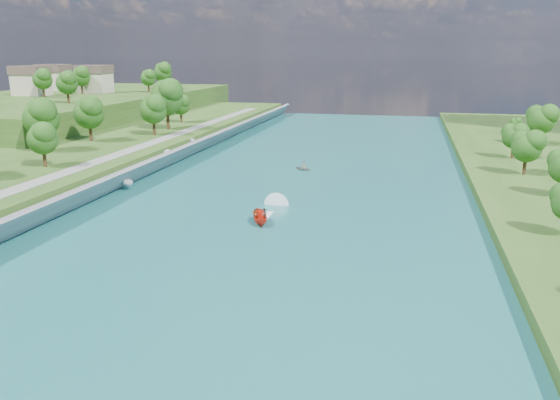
# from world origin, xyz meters

# --- Properties ---
(ground) EXTENTS (260.00, 260.00, 0.00)m
(ground) POSITION_xyz_m (0.00, 0.00, 0.00)
(ground) COLOR #2D5119
(ground) RESTS_ON ground
(river_water) EXTENTS (55.00, 240.00, 0.10)m
(river_water) POSITION_xyz_m (0.00, 20.00, 0.05)
(river_water) COLOR #1A6563
(river_water) RESTS_ON ground
(ridge_west) EXTENTS (60.00, 120.00, 9.00)m
(ridge_west) POSITION_xyz_m (-82.50, 95.00, 4.50)
(ridge_west) COLOR #2D5119
(ridge_west) RESTS_ON ground
(riprap_bank) EXTENTS (3.90, 236.00, 4.09)m
(riprap_bank) POSITION_xyz_m (-25.86, 19.12, 1.82)
(riprap_bank) COLOR slate
(riprap_bank) RESTS_ON ground
(riverside_path) EXTENTS (3.00, 200.00, 0.10)m
(riverside_path) POSITION_xyz_m (-32.50, 20.00, 3.55)
(riverside_path) COLOR gray
(riverside_path) RESTS_ON berm_west
(ridge_houses) EXTENTS (29.50, 29.50, 8.40)m
(ridge_houses) POSITION_xyz_m (-88.67, 100.00, 13.31)
(ridge_houses) COLOR beige
(ridge_houses) RESTS_ON ridge_west
(trees_east) EXTENTS (15.98, 137.11, 10.40)m
(trees_east) POSITION_xyz_m (39.47, 38.92, 5.67)
(trees_east) COLOR #1E4C14
(trees_east) RESTS_ON berm_east
(trees_ridge) EXTENTS (23.96, 59.45, 10.63)m
(trees_ridge) POSITION_xyz_m (-70.28, 96.58, 13.80)
(trees_ridge) COLOR #1E4C14
(trees_ridge) RESTS_ON ridge_west
(motorboat) EXTENTS (3.60, 19.11, 2.00)m
(motorboat) POSITION_xyz_m (-0.21, 11.94, 0.82)
(motorboat) COLOR red
(motorboat) RESTS_ON river_water
(raft) EXTENTS (4.04, 3.83, 1.57)m
(raft) POSITION_xyz_m (-1.00, 44.13, 0.48)
(raft) COLOR gray
(raft) RESTS_ON river_water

